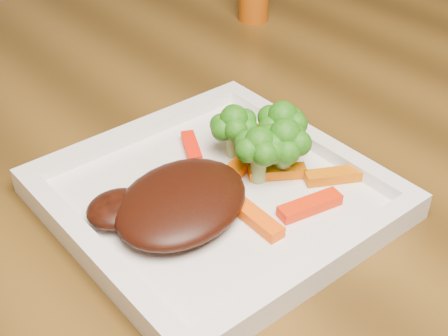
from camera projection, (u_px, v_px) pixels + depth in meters
dining_table at (308, 254)px, 1.06m from camera, size 1.60×0.90×0.75m
plate at (216, 199)px, 0.57m from camera, size 0.27×0.27×0.01m
steak at (181, 202)px, 0.53m from camera, size 0.16×0.14×0.03m
broccoli_0 at (234, 125)px, 0.60m from camera, size 0.06×0.06×0.07m
broccoli_1 at (282, 127)px, 0.60m from camera, size 0.07×0.07×0.06m
broccoli_2 at (284, 148)px, 0.57m from camera, size 0.07×0.07×0.06m
broccoli_3 at (259, 153)px, 0.57m from camera, size 0.07×0.07×0.06m
carrot_0 at (310, 205)px, 0.55m from camera, size 0.06×0.03×0.01m
carrot_1 at (335, 176)px, 0.58m from camera, size 0.06×0.04×0.01m
carrot_2 at (257, 219)px, 0.53m from camera, size 0.02×0.06×0.01m
carrot_3 at (261, 131)px, 0.64m from camera, size 0.06×0.03×0.01m
carrot_4 at (191, 148)px, 0.62m from camera, size 0.03×0.05×0.01m
carrot_5 at (277, 172)px, 0.59m from camera, size 0.05×0.04×0.01m
carrot_6 at (245, 161)px, 0.60m from camera, size 0.06×0.03×0.01m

